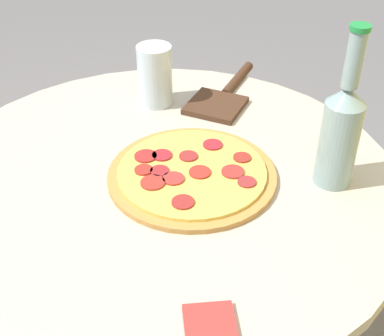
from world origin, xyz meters
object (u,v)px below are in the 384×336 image
(pizza, at_px, (192,173))
(drinking_glass, at_px, (155,75))
(pizza_paddle, at_px, (223,96))
(beer_bottle, at_px, (341,130))

(pizza, height_order, drinking_glass, drinking_glass)
(pizza, xyz_separation_m, pizza_paddle, (-0.29, 0.06, -0.00))
(pizza, relative_size, beer_bottle, 1.05)
(beer_bottle, xyz_separation_m, drinking_glass, (-0.27, -0.33, -0.04))
(beer_bottle, distance_m, drinking_glass, 0.43)
(beer_bottle, xyz_separation_m, pizza_paddle, (-0.29, -0.19, -0.10))
(pizza, bearing_deg, beer_bottle, 90.07)
(beer_bottle, relative_size, pizza_paddle, 1.03)
(drinking_glass, bearing_deg, beer_bottle, 51.33)
(pizza, relative_size, drinking_glass, 2.30)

